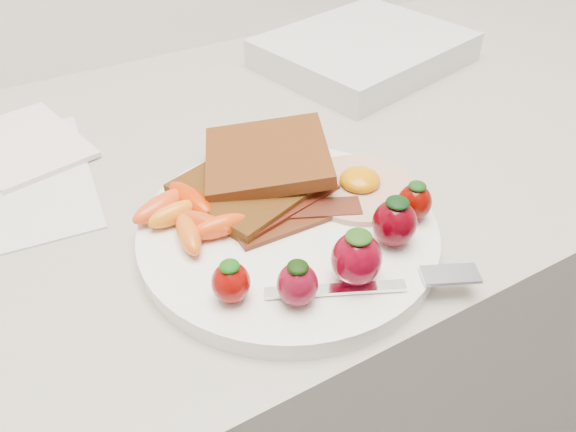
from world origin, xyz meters
TOP-DOWN VIEW (x-y plane):
  - counter at (0.00, 1.70)m, footprint 2.00×0.60m
  - plate at (-0.01, 1.54)m, footprint 0.27×0.27m
  - toast_lower at (-0.02, 1.60)m, footprint 0.14×0.14m
  - toast_upper at (0.01, 1.62)m, footprint 0.16×0.16m
  - fried_egg at (0.08, 1.56)m, footprint 0.11×0.11m
  - bacon_strips at (0.00, 1.55)m, footprint 0.12×0.07m
  - baby_carrots at (-0.09, 1.59)m, footprint 0.09×0.11m
  - strawberries at (0.01, 1.47)m, footprint 0.22×0.07m
  - fork at (0.02, 1.44)m, footprint 0.17×0.08m
  - paper_sheet at (-0.22, 1.77)m, footprint 0.19×0.25m
  - notepad at (-0.19, 1.83)m, footprint 0.14×0.18m
  - appliance at (0.28, 1.83)m, footprint 0.31×0.27m

SIDE VIEW (x-z plane):
  - counter at x=0.00m, z-range 0.00..0.90m
  - paper_sheet at x=-0.22m, z-range 0.90..0.90m
  - notepad at x=-0.19m, z-range 0.90..0.91m
  - plate at x=-0.01m, z-range 0.90..0.92m
  - appliance at x=0.28m, z-range 0.90..0.94m
  - fork at x=0.02m, z-range 0.92..0.92m
  - bacon_strips at x=0.00m, z-range 0.92..0.93m
  - fried_egg at x=0.08m, z-range 0.91..0.93m
  - toast_lower at x=-0.02m, z-range 0.92..0.93m
  - baby_carrots at x=-0.09m, z-range 0.92..0.94m
  - strawberries at x=0.01m, z-range 0.91..0.96m
  - toast_upper at x=0.01m, z-range 0.93..0.95m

